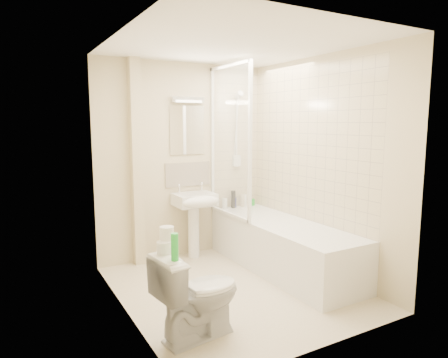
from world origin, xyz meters
TOP-DOWN VIEW (x-y plane):
  - floor at (0.00, 0.00)m, footprint 2.50×2.50m
  - wall_back at (0.00, 1.25)m, footprint 2.20×0.02m
  - wall_left at (-1.10, 0.00)m, footprint 0.02×2.50m
  - wall_right at (1.10, 0.00)m, footprint 0.02×2.50m
  - ceiling at (0.00, 0.00)m, footprint 2.20×2.50m
  - tile_back at (0.75, 1.24)m, footprint 0.70×0.01m
  - tile_right at (1.09, 0.20)m, footprint 0.01×2.10m
  - pipe_boxing at (-0.62, 1.19)m, footprint 0.12×0.12m
  - splashback at (0.05, 1.24)m, footprint 0.60×0.02m
  - mirror at (0.05, 1.24)m, footprint 0.46×0.01m
  - strip_light at (0.05, 1.22)m, footprint 0.42×0.07m
  - bathtub at (0.75, 0.20)m, footprint 0.70×2.10m
  - shower_screen at (0.40, 0.80)m, footprint 0.04×0.92m
  - shower_fixture at (0.75, 1.19)m, footprint 0.10×0.16m
  - pedestal_sink at (0.05, 1.01)m, footprint 0.48×0.46m
  - bottle_white_a at (0.54, 1.16)m, footprint 0.06×0.06m
  - bottle_black_b at (0.67, 1.16)m, footprint 0.06×0.06m
  - bottle_blue at (0.69, 1.16)m, footprint 0.06×0.06m
  - bottle_cream at (0.81, 1.16)m, footprint 0.06×0.06m
  - bottle_white_b at (0.85, 1.16)m, footprint 0.05×0.05m
  - bottle_green at (0.98, 1.16)m, footprint 0.06×0.06m
  - toilet at (-0.72, -0.65)m, footprint 0.58×0.80m
  - toilet_roll_lower at (-0.97, -0.60)m, footprint 0.11×0.11m
  - toilet_roll_upper at (-0.93, -0.55)m, footprint 0.11×0.11m
  - green_bottle at (-0.96, -0.78)m, footprint 0.05×0.05m

SIDE VIEW (x-z plane):
  - floor at x=0.00m, z-range 0.00..0.00m
  - bathtub at x=0.75m, z-range 0.01..0.56m
  - toilet at x=-0.72m, z-range 0.00..0.71m
  - bottle_green at x=0.98m, z-range 0.55..0.64m
  - bottle_white_a at x=0.54m, z-range 0.55..0.68m
  - bottle_blue at x=0.69m, z-range 0.55..0.69m
  - bottle_white_b at x=0.85m, z-range 0.55..0.71m
  - bottle_cream at x=0.81m, z-range 0.55..0.71m
  - pedestal_sink at x=0.05m, z-range 0.19..1.12m
  - bottle_black_b at x=0.67m, z-range 0.55..0.78m
  - toilet_roll_lower at x=-0.97m, z-range 0.71..0.80m
  - green_bottle at x=-0.96m, z-range 0.71..0.90m
  - toilet_roll_upper at x=-0.93m, z-range 0.80..0.90m
  - splashback at x=0.05m, z-range 0.88..1.18m
  - wall_back at x=0.00m, z-range 0.00..2.40m
  - wall_left at x=-1.10m, z-range 0.00..2.40m
  - wall_right at x=1.10m, z-range 0.00..2.40m
  - pipe_boxing at x=-0.62m, z-range 0.00..2.40m
  - tile_back at x=0.75m, z-range 0.55..2.30m
  - tile_right at x=1.09m, z-range 0.55..2.30m
  - shower_screen at x=0.40m, z-range 0.55..2.35m
  - shower_fixture at x=0.75m, z-range 1.05..2.04m
  - mirror at x=0.05m, z-range 1.28..1.88m
  - strip_light at x=0.05m, z-range 1.92..1.98m
  - ceiling at x=0.00m, z-range 2.39..2.41m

